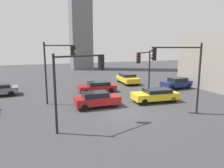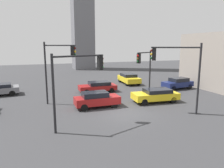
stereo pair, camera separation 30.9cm
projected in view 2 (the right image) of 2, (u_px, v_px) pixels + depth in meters
The scene contains 10 objects.
ground_plane at pixel (125, 113), 17.40m from camera, with size 99.88×99.88×0.00m, color #38383A.
traffic_light_0 at pixel (145, 64), 22.58m from camera, with size 2.60×1.87×4.98m.
traffic_light_1 at pixel (58, 61), 19.26m from camera, with size 2.71×1.67×5.86m.
traffic_light_2 at pixel (79, 74), 13.98m from camera, with size 3.75×1.44×5.07m.
traffic_light_3 at pixel (177, 64), 16.81m from camera, with size 3.37×2.17×5.74m.
car_2 at pixel (178, 83), 26.97m from camera, with size 4.08×2.10×1.44m.
car_3 at pixel (97, 99), 18.99m from camera, with size 4.04×1.64×1.43m.
car_4 at pixel (98, 86), 25.21m from camera, with size 4.48×1.98×1.26m.
car_5 at pixel (156, 95), 20.79m from camera, with size 4.63×2.33×1.31m.
car_6 at pixel (129, 78), 30.74m from camera, with size 2.36×4.68×1.45m.
Camera 2 is at (-6.71, -15.29, 5.58)m, focal length 33.74 mm.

